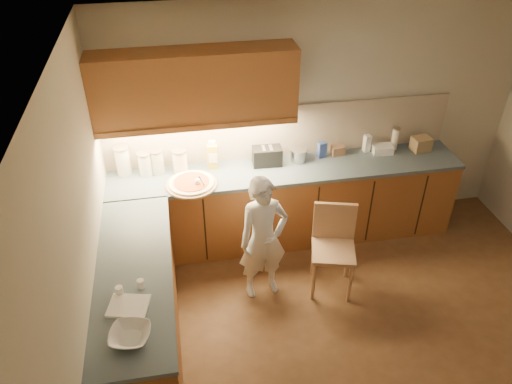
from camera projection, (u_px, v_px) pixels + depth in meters
room at (398, 197)px, 3.53m from camera, size 4.54×4.50×2.62m
l_counter at (243, 234)px, 5.09m from camera, size 3.77×2.62×0.92m
backsplash at (282, 131)px, 5.34m from camera, size 3.75×0.02×0.58m
upper_cabinets at (195, 87)px, 4.72m from camera, size 1.95×0.36×0.73m
pizza_on_board at (192, 184)px, 4.99m from camera, size 0.51×0.51×0.21m
child at (263, 239)px, 4.71m from camera, size 0.53×0.39×1.33m
wooden_chair at (333, 242)px, 4.87m from camera, size 0.51×0.51×0.92m
mixing_bowl at (130, 335)px, 3.42m from camera, size 0.33×0.33×0.07m
canister_a at (123, 161)px, 5.09m from camera, size 0.16×0.16×0.32m
canister_b at (145, 164)px, 5.10m from camera, size 0.15×0.15×0.25m
canister_c at (157, 161)px, 5.12m from camera, size 0.14×0.14×0.27m
canister_d at (180, 161)px, 5.15m from camera, size 0.16×0.16×0.26m
oil_jug at (213, 156)px, 5.20m from camera, size 0.12×0.09×0.32m
toaster at (267, 156)px, 5.28m from camera, size 0.31×0.19×0.20m
steel_pot at (299, 155)px, 5.36m from camera, size 0.18×0.18×0.14m
blue_box at (322, 150)px, 5.41m from camera, size 0.10×0.08×0.18m
card_box_a at (338, 150)px, 5.48m from camera, size 0.16×0.12×0.11m
white_bottle at (367, 143)px, 5.51m from camera, size 0.08×0.08×0.20m
flat_pack at (382, 149)px, 5.52m from camera, size 0.24×0.18×0.09m
tall_jar at (395, 138)px, 5.54m from camera, size 0.08×0.08×0.26m
card_box_b at (421, 144)px, 5.55m from camera, size 0.22×0.18×0.16m
dough_cloth at (129, 306)px, 3.67m from camera, size 0.33×0.29×0.02m
spice_jar_a at (119, 291)px, 3.76m from camera, size 0.07×0.07×0.08m
spice_jar_b at (141, 284)px, 3.82m from camera, size 0.07×0.07×0.07m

